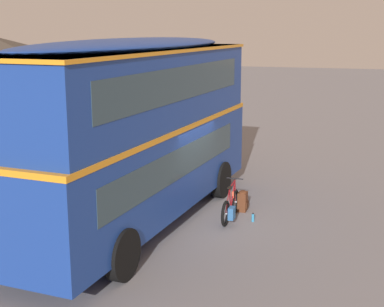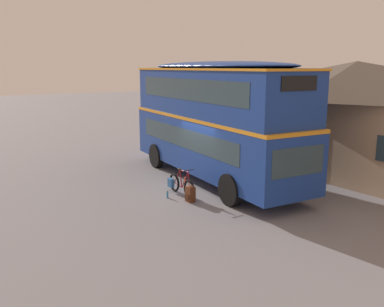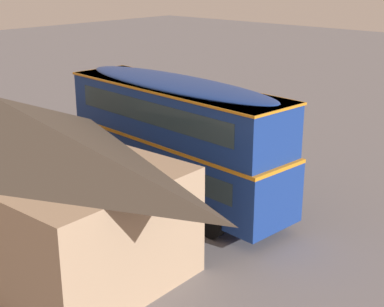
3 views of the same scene
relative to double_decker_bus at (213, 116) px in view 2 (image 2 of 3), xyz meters
name	(u,v)px [view 2 (image 2 of 3)]	position (x,y,z in m)	size (l,w,h in m)	color
ground_plane	(202,188)	(0.82, -1.08, -2.64)	(120.00, 120.00, 0.00)	slate
double_decker_bus	(213,116)	(0.00, 0.00, 0.00)	(10.04, 3.22, 4.79)	black
touring_bicycle	(180,185)	(1.02, -2.18, -2.27)	(1.73, 0.46, 1.03)	black
backpack_on_ground	(190,193)	(1.90, -2.31, -2.34)	(0.33, 0.30, 0.59)	#592D19
water_bottle_blue_sports	(167,195)	(1.11, -2.77, -2.53)	(0.07, 0.07, 0.24)	#338CBF
pub_building	(353,116)	(2.15, 5.96, -0.18)	(13.57, 6.06, 4.82)	tan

